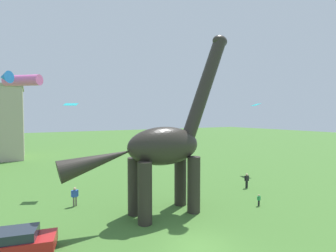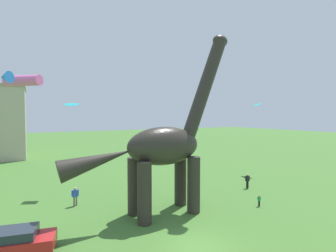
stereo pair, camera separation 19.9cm
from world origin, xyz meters
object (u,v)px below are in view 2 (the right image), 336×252
at_px(person_near_flyer, 247,179).
at_px(kite_drifting, 197,129).
at_px(person_photographer, 75,194).
at_px(kite_high_left, 257,105).
at_px(kite_mid_center, 72,104).
at_px(dinosaur_sculpture, 163,146).
at_px(parked_sedan_left, 15,242).
at_px(person_watching_child, 259,199).
at_px(kite_apex, 19,80).

xyz_separation_m(person_near_flyer, kite_drifting, (5.20, 16.55, 4.62)).
height_order(person_photographer, kite_high_left, kite_high_left).
bearing_deg(kite_mid_center, person_near_flyer, -26.79).
height_order(dinosaur_sculpture, person_photographer, dinosaur_sculpture).
relative_size(person_near_flyer, kite_mid_center, 0.97).
relative_size(kite_high_left, kite_drifting, 3.27).
bearing_deg(kite_drifting, parked_sedan_left, -144.07).
relative_size(dinosaur_sculpture, person_watching_child, 15.29).
distance_m(person_near_flyer, kite_apex, 23.31).
bearing_deg(kite_high_left, kite_mid_center, 172.79).
distance_m(person_near_flyer, person_photographer, 17.73).
height_order(dinosaur_sculpture, kite_drifting, dinosaur_sculpture).
bearing_deg(kite_drifting, person_photographer, -150.33).
bearing_deg(person_watching_child, kite_apex, 79.51).
bearing_deg(dinosaur_sculpture, person_watching_child, -52.55).
distance_m(person_watching_child, person_photographer, 16.23).
bearing_deg(kite_mid_center, kite_high_left, -7.21).
height_order(dinosaur_sculpture, parked_sedan_left, dinosaur_sculpture).
bearing_deg(dinosaur_sculpture, parked_sedan_left, 152.99).
xyz_separation_m(person_photographer, kite_high_left, (25.02, 1.69, 8.53)).
bearing_deg(person_photographer, person_watching_child, -27.80).
xyz_separation_m(person_watching_child, person_near_flyer, (3.24, 4.32, 0.36)).
relative_size(kite_apex, kite_mid_center, 1.73).
relative_size(dinosaur_sculpture, parked_sedan_left, 3.40).
xyz_separation_m(person_watching_child, person_photographer, (-14.09, 8.03, 0.40)).
height_order(parked_sedan_left, person_photographer, person_photographer).
bearing_deg(kite_apex, person_near_flyer, -3.13).
bearing_deg(kite_apex, parked_sedan_left, -94.32).
distance_m(parked_sedan_left, kite_high_left, 31.62).
height_order(kite_mid_center, kite_drifting, kite_mid_center).
bearing_deg(kite_high_left, person_near_flyer, -144.87).
relative_size(dinosaur_sculpture, kite_mid_center, 9.32).
bearing_deg(person_photographer, parked_sedan_left, -120.94).
height_order(person_near_flyer, kite_apex, kite_apex).
height_order(person_near_flyer, kite_drifting, kite_drifting).
bearing_deg(person_photographer, person_near_flyer, -10.21).
height_order(kite_high_left, kite_drifting, kite_high_left).
bearing_deg(dinosaur_sculpture, kite_mid_center, 84.53).
distance_m(kite_mid_center, kite_drifting, 23.74).
distance_m(kite_apex, kite_high_left, 29.27).
bearing_deg(parked_sedan_left, kite_apex, 98.65).
relative_size(dinosaur_sculpture, kite_apex, 5.38).
bearing_deg(dinosaur_sculpture, kite_high_left, -13.80).
height_order(person_watching_child, person_near_flyer, person_near_flyer).
distance_m(person_watching_child, kite_high_left, 17.13).
bearing_deg(kite_drifting, kite_high_left, -77.47).
height_order(person_photographer, kite_mid_center, kite_mid_center).
height_order(dinosaur_sculpture, person_near_flyer, dinosaur_sculpture).
bearing_deg(parked_sedan_left, person_photographer, 70.16).
bearing_deg(person_watching_child, parked_sedan_left, 91.84).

